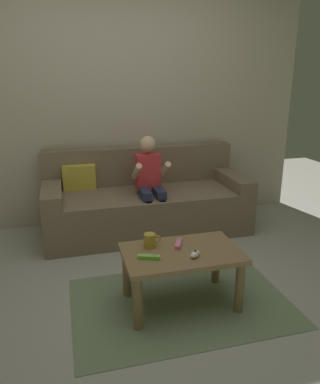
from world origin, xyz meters
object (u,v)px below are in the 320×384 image
(game_remote_pink_near_edge, at_px, (178,244))
(coffee_mug, at_px, (150,240))
(person_seated_on_couch, at_px, (150,181))
(coffee_table, at_px, (181,261))
(couch, at_px, (145,203))
(nunchuk_white, at_px, (195,254))
(game_remote_lime_far_corner, at_px, (149,257))

(game_remote_pink_near_edge, relative_size, coffee_mug, 1.21)
(person_seated_on_couch, distance_m, coffee_table, 1.19)
(couch, bearing_deg, nunchuk_white, -89.99)
(coffee_table, bearing_deg, nunchuk_white, -61.63)
(couch, distance_m, coffee_table, 1.34)
(person_seated_on_couch, bearing_deg, nunchuk_white, -90.42)
(person_seated_on_couch, relative_size, coffee_table, 1.25)
(nunchuk_white, xyz_separation_m, coffee_mug, (-0.24, 0.22, 0.03))
(coffee_table, relative_size, nunchuk_white, 8.01)
(couch, height_order, game_remote_lime_far_corner, couch)
(game_remote_pink_near_edge, height_order, coffee_mug, coffee_mug)
(game_remote_lime_far_corner, bearing_deg, game_remote_pink_near_edge, 30.22)
(nunchuk_white, relative_size, coffee_mug, 0.83)
(coffee_table, bearing_deg, game_remote_pink_near_edge, 86.11)
(couch, relative_size, game_remote_lime_far_corner, 13.84)
(coffee_mug, bearing_deg, coffee_table, -31.94)
(couch, xyz_separation_m, coffee_table, (-0.06, -1.34, 0.04))
(couch, height_order, game_remote_pink_near_edge, couch)
(couch, xyz_separation_m, game_remote_pink_near_edge, (-0.05, -1.25, 0.12))
(person_seated_on_couch, bearing_deg, coffee_table, -93.24)
(couch, bearing_deg, game_remote_pink_near_edge, -92.30)
(coffee_table, xyz_separation_m, nunchuk_white, (0.06, -0.10, 0.09))
(person_seated_on_couch, xyz_separation_m, coffee_table, (-0.07, -1.16, -0.24))
(couch, relative_size, coffee_mug, 16.85)
(person_seated_on_couch, relative_size, game_remote_pink_near_edge, 6.83)
(couch, relative_size, nunchuk_white, 20.40)
(game_remote_lime_far_corner, bearing_deg, couch, 78.18)
(person_seated_on_couch, distance_m, coffee_mug, 1.08)
(game_remote_pink_near_edge, distance_m, nunchuk_white, 0.20)
(couch, bearing_deg, game_remote_lime_far_corner, -101.82)
(coffee_table, bearing_deg, person_seated_on_couch, 86.76)
(coffee_table, relative_size, game_remote_lime_far_corner, 5.43)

